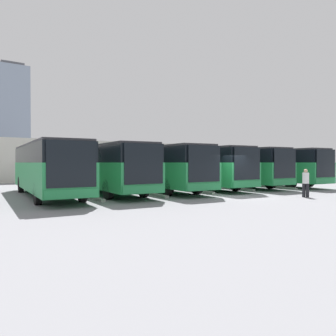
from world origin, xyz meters
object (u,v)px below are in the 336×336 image
object	(u,v)px
bus_0	(265,166)
bus_3	(155,166)
bus_4	(105,167)
bus_5	(47,167)
bus_1	(228,166)
pedestrian	(306,182)
bus_2	(194,166)

from	to	relation	value
bus_0	bus_3	xyz separation A→B (m)	(11.31, -0.61, 0.00)
bus_4	bus_5	size ratio (longest dim) A/B	1.00
bus_0	bus_1	xyz separation A→B (m)	(3.77, -0.80, 0.00)
bus_4	bus_3	bearing A→B (deg)	179.72
bus_0	bus_4	size ratio (longest dim) A/B	1.00
bus_0	bus_5	bearing A→B (deg)	2.08
bus_0	bus_5	world-z (taller)	same
bus_0	pedestrian	world-z (taller)	bus_0
bus_1	bus_4	world-z (taller)	same
bus_3	bus_4	xyz separation A→B (m)	(3.77, -0.29, 0.00)
bus_4	bus_2	bearing A→B (deg)	-176.28
bus_0	bus_1	distance (m)	3.85
pedestrian	bus_0	bearing A→B (deg)	-62.39
bus_0	pedestrian	distance (m)	10.35
bus_3	bus_1	bearing A→B (deg)	-174.42
bus_0	bus_2	size ratio (longest dim) A/B	1.00
bus_4	pedestrian	size ratio (longest dim) A/B	7.34
bus_4	pedestrian	bearing A→B (deg)	138.19
bus_4	bus_5	distance (m)	3.78
bus_2	bus_3	size ratio (longest dim) A/B	1.00
bus_3	pedestrian	size ratio (longest dim) A/B	7.34
bus_5	pedestrian	size ratio (longest dim) A/B	7.34
bus_1	bus_2	distance (m)	3.77
bus_1	bus_3	bearing A→B (deg)	5.58
bus_4	bus_0	bearing A→B (deg)	-179.29
bus_2	bus_5	xyz separation A→B (m)	(11.31, 0.17, 0.00)
bus_1	pedestrian	xyz separation A→B (m)	(2.52, 8.98, -0.87)
bus_0	pedestrian	bearing A→B (deg)	56.60
bus_2	bus_1	bearing A→B (deg)	-176.55
bus_0	bus_3	world-z (taller)	same
bus_5	pedestrian	bearing A→B (deg)	148.94
bus_0	bus_2	world-z (taller)	same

